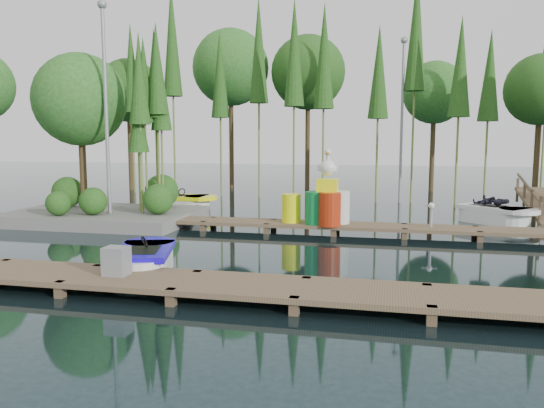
% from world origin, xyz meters
% --- Properties ---
extents(ground_plane, '(90.00, 90.00, 0.00)m').
position_xyz_m(ground_plane, '(0.00, 0.00, 0.00)').
color(ground_plane, '#1C3034').
extents(near_dock, '(18.00, 1.50, 0.50)m').
position_xyz_m(near_dock, '(0.00, -4.50, 0.23)').
color(near_dock, brown).
rests_on(near_dock, ground).
extents(far_dock, '(15.00, 1.20, 0.50)m').
position_xyz_m(far_dock, '(1.00, 2.50, 0.23)').
color(far_dock, brown).
rests_on(far_dock, ground).
extents(island, '(6.20, 4.20, 6.75)m').
position_xyz_m(island, '(-6.30, 3.29, 3.18)').
color(island, slate).
rests_on(island, ground).
extents(tree_screen, '(34.42, 18.53, 10.31)m').
position_xyz_m(tree_screen, '(-2.04, 10.60, 6.12)').
color(tree_screen, '#45341D').
rests_on(tree_screen, ground).
extents(lamp_island, '(0.30, 0.30, 7.25)m').
position_xyz_m(lamp_island, '(-5.50, 2.50, 4.26)').
color(lamp_island, gray).
rests_on(lamp_island, ground).
extents(lamp_rear, '(0.30, 0.30, 7.25)m').
position_xyz_m(lamp_rear, '(4.00, 11.00, 4.26)').
color(lamp_rear, gray).
rests_on(lamp_rear, ground).
extents(boat_blue, '(1.78, 2.71, 0.84)m').
position_xyz_m(boat_blue, '(-1.51, -3.07, 0.24)').
color(boat_blue, white).
rests_on(boat_blue, ground).
extents(boat_yellow_far, '(2.93, 1.37, 1.46)m').
position_xyz_m(boat_yellow_far, '(-4.61, 6.30, 0.31)').
color(boat_yellow_far, white).
rests_on(boat_yellow_far, ground).
extents(boat_white_far, '(2.90, 2.82, 1.32)m').
position_xyz_m(boat_white_far, '(7.09, 5.66, 0.30)').
color(boat_white_far, white).
rests_on(boat_white_far, ground).
extents(utility_cabinet, '(0.44, 0.37, 0.54)m').
position_xyz_m(utility_cabinet, '(-1.36, -4.50, 0.57)').
color(utility_cabinet, gray).
rests_on(utility_cabinet, near_dock).
extents(yellow_barrel, '(0.58, 0.58, 0.88)m').
position_xyz_m(yellow_barrel, '(0.65, 2.50, 0.74)').
color(yellow_barrel, '#F7FF0D').
rests_on(yellow_barrel, far_dock).
extents(drum_cluster, '(1.31, 1.20, 2.26)m').
position_xyz_m(drum_cluster, '(1.80, 2.34, 0.96)').
color(drum_cluster, '#0D7C36').
rests_on(drum_cluster, far_dock).
extents(seagull_post, '(0.45, 0.24, 0.72)m').
position_xyz_m(seagull_post, '(4.78, 2.50, 0.78)').
color(seagull_post, gray).
rests_on(seagull_post, far_dock).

